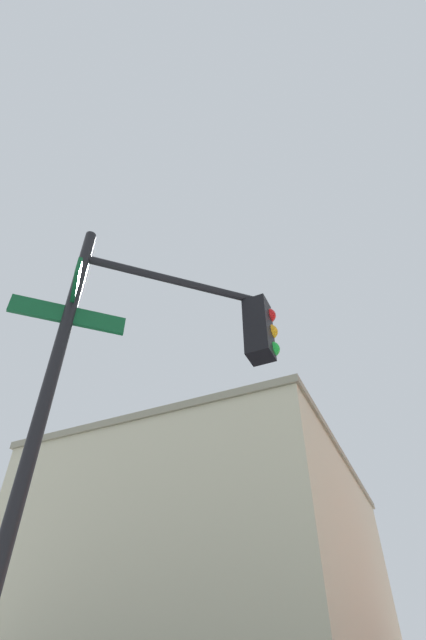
{
  "coord_description": "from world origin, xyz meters",
  "views": [
    {
      "loc": [
        -4.14,
        -9.09,
        1.25
      ],
      "look_at": [
        -5.34,
        -6.54,
        3.61
      ],
      "focal_mm": 24.59,
      "sensor_mm": 36.0,
      "label": 1
    }
  ],
  "objects": [
    {
      "name": "traffic_signal_near",
      "position": [
        -6.12,
        -6.04,
        3.72
      ],
      "size": [
        2.07,
        2.05,
        5.27
      ],
      "color": "black",
      "rests_on": "ground_plane"
    },
    {
      "name": "building_stucco",
      "position": [
        -16.51,
        18.22,
        6.11
      ],
      "size": [
        17.33,
        20.73,
        12.2
      ],
      "color": "beige",
      "rests_on": "ground_plane"
    }
  ]
}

